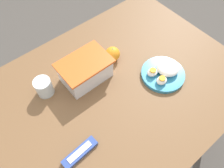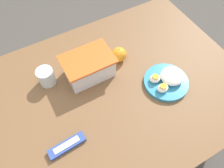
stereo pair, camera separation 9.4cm
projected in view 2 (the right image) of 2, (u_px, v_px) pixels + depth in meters
ground_plane at (113, 143)px, 1.58m from camera, size 10.00×10.00×0.00m
table at (113, 98)px, 1.03m from camera, size 1.19×0.86×0.74m
food_container at (89, 67)px, 0.96m from camera, size 0.22×0.15×0.11m
orange_fruit at (119, 55)px, 1.02m from camera, size 0.07×0.07×0.07m
rice_plate at (167, 80)px, 0.96m from camera, size 0.20×0.20×0.06m
candy_bar at (67, 146)px, 0.81m from camera, size 0.15×0.05×0.02m
drinking_glass at (46, 77)px, 0.95m from camera, size 0.07×0.07×0.08m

